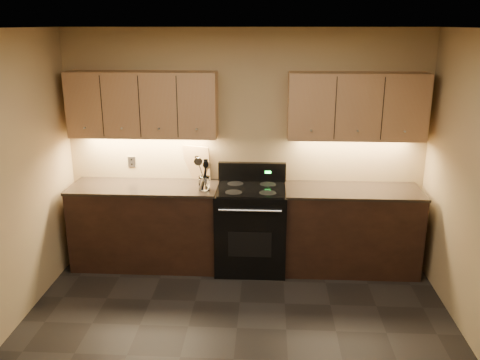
% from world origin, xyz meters
% --- Properties ---
extents(floor, '(4.00, 4.00, 0.00)m').
position_xyz_m(floor, '(0.00, 0.00, 0.00)').
color(floor, black).
rests_on(floor, ground).
extents(ceiling, '(4.00, 4.00, 0.00)m').
position_xyz_m(ceiling, '(0.00, 0.00, 2.60)').
color(ceiling, silver).
rests_on(ceiling, wall_back).
extents(wall_back, '(4.00, 0.04, 2.60)m').
position_xyz_m(wall_back, '(0.00, 2.00, 1.30)').
color(wall_back, tan).
rests_on(wall_back, ground).
extents(counter_left, '(1.62, 0.62, 0.93)m').
position_xyz_m(counter_left, '(-1.10, 1.70, 0.47)').
color(counter_left, black).
rests_on(counter_left, ground).
extents(counter_right, '(1.46, 0.62, 0.93)m').
position_xyz_m(counter_right, '(1.18, 1.70, 0.47)').
color(counter_right, black).
rests_on(counter_right, ground).
extents(stove, '(0.76, 0.68, 1.14)m').
position_xyz_m(stove, '(0.08, 1.68, 0.48)').
color(stove, black).
rests_on(stove, ground).
extents(upper_cab_left, '(1.60, 0.30, 0.70)m').
position_xyz_m(upper_cab_left, '(-1.10, 1.85, 1.80)').
color(upper_cab_left, '#A37C51').
rests_on(upper_cab_left, wall_back).
extents(upper_cab_right, '(1.44, 0.30, 0.70)m').
position_xyz_m(upper_cab_right, '(1.18, 1.85, 1.80)').
color(upper_cab_right, '#A37C51').
rests_on(upper_cab_right, wall_back).
extents(outlet_plate, '(0.08, 0.01, 0.12)m').
position_xyz_m(outlet_plate, '(-1.30, 1.99, 1.12)').
color(outlet_plate, '#B2B5BA').
rests_on(outlet_plate, wall_back).
extents(utensil_crock, '(0.13, 0.13, 0.15)m').
position_xyz_m(utensil_crock, '(-0.42, 1.59, 1.00)').
color(utensil_crock, white).
rests_on(utensil_crock, counter_left).
extents(cutting_board, '(0.32, 0.15, 0.40)m').
position_xyz_m(cutting_board, '(-0.54, 1.97, 1.13)').
color(cutting_board, tan).
rests_on(cutting_board, counter_left).
extents(wooden_spoon, '(0.16, 0.09, 0.30)m').
position_xyz_m(wooden_spoon, '(-0.45, 1.58, 1.10)').
color(wooden_spoon, tan).
rests_on(wooden_spoon, utensil_crock).
extents(black_spoon, '(0.11, 0.15, 0.33)m').
position_xyz_m(black_spoon, '(-0.44, 1.62, 1.11)').
color(black_spoon, black).
rests_on(black_spoon, utensil_crock).
extents(black_turner, '(0.11, 0.13, 0.34)m').
position_xyz_m(black_turner, '(-0.40, 1.57, 1.11)').
color(black_turner, black).
rests_on(black_turner, utensil_crock).
extents(steel_spatula, '(0.21, 0.14, 0.38)m').
position_xyz_m(steel_spatula, '(-0.40, 1.61, 1.13)').
color(steel_spatula, silver).
rests_on(steel_spatula, utensil_crock).
extents(steel_skimmer, '(0.18, 0.12, 0.36)m').
position_xyz_m(steel_skimmer, '(-0.39, 1.59, 1.12)').
color(steel_skimmer, silver).
rests_on(steel_skimmer, utensil_crock).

